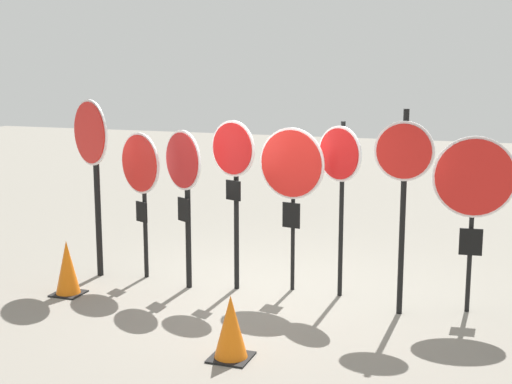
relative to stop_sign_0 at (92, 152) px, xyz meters
The scene contains 11 objects.
ground_plane 3.02m from the stop_sign_0, ahead, with size 40.00×40.00×0.00m, color gray.
stop_sign_0 is the anchor object (origin of this frame).
stop_sign_1 0.73m from the stop_sign_0, 12.39° to the left, with size 0.76×0.39×2.03m.
stop_sign_2 1.44m from the stop_sign_0, ahead, with size 0.68×0.42×2.10m.
stop_sign_3 2.04m from the stop_sign_0, ahead, with size 0.68×0.29×2.23m.
stop_sign_4 2.77m from the stop_sign_0, ahead, with size 0.90×0.21×2.14m.
stop_sign_5 3.39m from the stop_sign_0, ahead, with size 0.62×0.36×2.24m.
stop_sign_6 4.22m from the stop_sign_0, ahead, with size 0.69×0.13×2.43m.
stop_sign_7 4.99m from the stop_sign_0, ahead, with size 0.95×0.16×2.12m.
traffic_cone_0 1.63m from the stop_sign_0, 83.85° to the right, with size 0.38×0.38×0.71m.
traffic_cone_1 3.75m from the stop_sign_0, 35.68° to the right, with size 0.41×0.41×0.66m.
Camera 1 is at (2.87, -8.31, 2.93)m, focal length 50.00 mm.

